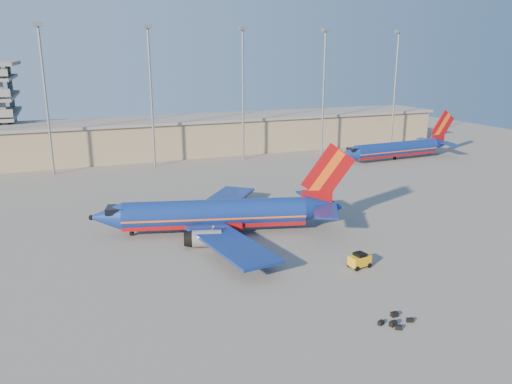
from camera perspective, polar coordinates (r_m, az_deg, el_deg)
ground at (r=66.67m, az=0.03°, el=-4.67°), size 220.00×220.00×0.00m
terminal_building at (r=122.26m, az=-5.62°, el=6.61°), size 122.00×16.00×8.50m
light_mast_row at (r=108.07m, az=-6.61°, el=12.49°), size 101.60×1.60×28.65m
aircraft_main at (r=66.18m, az=-3.99°, el=-2.55°), size 34.14×32.40×11.80m
aircraft_second at (r=117.28m, az=15.94°, el=4.78°), size 31.30×12.17×10.59m
baggage_tug at (r=57.05m, az=11.76°, el=-7.61°), size 2.58×1.79×1.72m
luggage_pile at (r=47.01m, az=15.54°, el=-14.06°), size 3.34×2.51×0.52m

